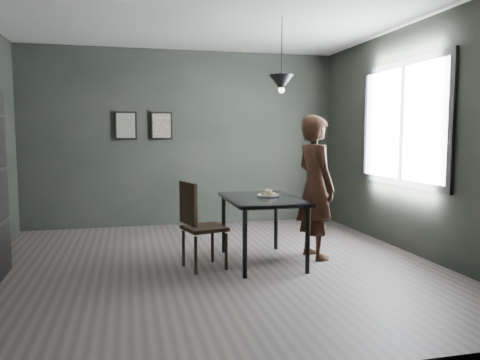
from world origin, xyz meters
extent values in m
plane|color=#373130|center=(0.00, 0.00, 0.00)|extent=(5.00, 5.00, 0.00)
cube|color=black|center=(0.00, 2.50, 1.40)|extent=(5.00, 0.10, 2.80)
cube|color=silver|center=(0.00, 0.00, 2.80)|extent=(5.00, 5.00, 0.02)
cube|color=white|center=(2.48, 0.20, 1.60)|extent=(0.02, 1.80, 1.40)
cube|color=black|center=(2.47, 0.20, 1.60)|extent=(0.04, 1.96, 1.56)
cube|color=black|center=(0.60, 0.00, 0.73)|extent=(0.80, 1.20, 0.04)
cylinder|color=black|center=(0.26, -0.54, 0.35)|extent=(0.05, 0.05, 0.71)
cylinder|color=black|center=(0.94, -0.54, 0.35)|extent=(0.05, 0.05, 0.71)
cylinder|color=black|center=(0.26, 0.54, 0.35)|extent=(0.05, 0.05, 0.71)
cylinder|color=black|center=(0.94, 0.54, 0.35)|extent=(0.05, 0.05, 0.71)
cylinder|color=white|center=(0.69, 0.08, 0.76)|extent=(0.23, 0.23, 0.01)
torus|color=#F2E7BC|center=(0.73, 0.06, 0.78)|extent=(0.10, 0.10, 0.04)
torus|color=#F2E7BC|center=(0.65, 0.09, 0.78)|extent=(0.10, 0.10, 0.04)
torus|color=#F2E7BC|center=(0.69, 0.08, 0.81)|extent=(0.11, 0.11, 0.05)
imported|color=black|center=(1.27, 0.06, 0.84)|extent=(0.50, 0.68, 1.69)
cube|color=black|center=(-0.08, -0.08, 0.44)|extent=(0.51, 0.51, 0.04)
cube|color=black|center=(-0.26, -0.13, 0.73)|extent=(0.14, 0.41, 0.45)
cylinder|color=black|center=(-0.21, -0.30, 0.20)|extent=(0.04, 0.04, 0.40)
cylinder|color=black|center=(0.14, -0.21, 0.20)|extent=(0.04, 0.04, 0.40)
cylinder|color=black|center=(-0.30, 0.04, 0.20)|extent=(0.04, 0.04, 0.40)
cylinder|color=black|center=(0.04, 0.13, 0.20)|extent=(0.04, 0.04, 0.40)
cylinder|color=black|center=(0.85, 0.10, 2.42)|extent=(0.01, 0.01, 0.75)
cone|color=black|center=(0.85, 0.10, 2.05)|extent=(0.28, 0.28, 0.18)
sphere|color=#FFE0B2|center=(0.85, 0.10, 1.97)|extent=(0.07, 0.07, 0.07)
cube|color=black|center=(-0.90, 2.47, 1.60)|extent=(0.34, 0.03, 0.44)
cube|color=#415C4A|center=(-0.90, 2.45, 1.60)|extent=(0.28, 0.01, 0.38)
cube|color=black|center=(-0.35, 2.47, 1.60)|extent=(0.34, 0.03, 0.44)
cube|color=brown|center=(-0.35, 2.45, 1.60)|extent=(0.28, 0.01, 0.38)
camera|label=1|loc=(-0.87, -5.06, 1.46)|focal=35.00mm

